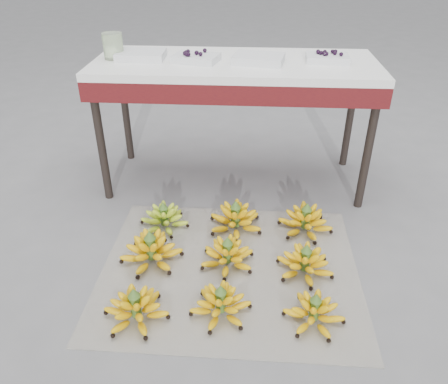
# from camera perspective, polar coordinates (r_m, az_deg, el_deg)

# --- Properties ---
(ground) EXTENTS (60.00, 60.00, 0.00)m
(ground) POSITION_cam_1_polar(r_m,az_deg,el_deg) (2.18, 3.73, -10.28)
(ground) COLOR slate
(ground) RESTS_ON ground
(newspaper_mat) EXTENTS (1.26, 1.06, 0.01)m
(newspaper_mat) POSITION_cam_1_polar(r_m,az_deg,el_deg) (2.18, 0.77, -10.00)
(newspaper_mat) COLOR silver
(newspaper_mat) RESTS_ON ground
(bunch_front_left) EXTENTS (0.35, 0.35, 0.17)m
(bunch_front_left) POSITION_cam_1_polar(r_m,az_deg,el_deg) (1.95, -11.44, -14.68)
(bunch_front_left) COLOR #EBC102
(bunch_front_left) RESTS_ON newspaper_mat
(bunch_front_center) EXTENTS (0.27, 0.27, 0.16)m
(bunch_front_center) POSITION_cam_1_polar(r_m,az_deg,el_deg) (1.93, -0.43, -14.42)
(bunch_front_center) COLOR #EBC102
(bunch_front_center) RESTS_ON newspaper_mat
(bunch_front_right) EXTENTS (0.31, 0.31, 0.16)m
(bunch_front_right) POSITION_cam_1_polar(r_m,az_deg,el_deg) (1.94, 11.69, -15.09)
(bunch_front_right) COLOR #EBC102
(bunch_front_right) RESTS_ON newspaper_mat
(bunch_mid_left) EXTENTS (0.32, 0.32, 0.19)m
(bunch_mid_left) POSITION_cam_1_polar(r_m,az_deg,el_deg) (2.21, -9.48, -7.61)
(bunch_mid_left) COLOR #EBC102
(bunch_mid_left) RESTS_ON newspaper_mat
(bunch_mid_center) EXTENTS (0.28, 0.28, 0.17)m
(bunch_mid_center) POSITION_cam_1_polar(r_m,az_deg,el_deg) (2.17, 0.46, -8.23)
(bunch_mid_center) COLOR #EBC102
(bunch_mid_center) RESTS_ON newspaper_mat
(bunch_mid_right) EXTENTS (0.34, 0.34, 0.17)m
(bunch_mid_right) POSITION_cam_1_polar(r_m,az_deg,el_deg) (2.16, 10.54, -9.09)
(bunch_mid_right) COLOR #EBC102
(bunch_mid_right) RESTS_ON newspaper_mat
(bunch_back_left) EXTENTS (0.34, 0.34, 0.16)m
(bunch_back_left) POSITION_cam_1_polar(r_m,az_deg,el_deg) (2.45, -7.81, -3.45)
(bunch_back_left) COLOR #87B023
(bunch_back_left) RESTS_ON newspaper_mat
(bunch_back_center) EXTENTS (0.36, 0.36, 0.18)m
(bunch_back_center) POSITION_cam_1_polar(r_m,az_deg,el_deg) (2.41, 1.51, -3.58)
(bunch_back_center) COLOR #EBC102
(bunch_back_center) RESTS_ON newspaper_mat
(bunch_back_right) EXTENTS (0.39, 0.39, 0.18)m
(bunch_back_right) POSITION_cam_1_polar(r_m,az_deg,el_deg) (2.44, 10.58, -3.76)
(bunch_back_right) COLOR #EBC102
(bunch_back_right) RESTS_ON newspaper_mat
(vendor_table) EXTENTS (1.64, 0.66, 0.79)m
(vendor_table) POSITION_cam_1_polar(r_m,az_deg,el_deg) (2.65, 1.45, 14.91)
(vendor_table) COLOR black
(vendor_table) RESTS_ON ground
(tray_far_left) EXTENTS (0.28, 0.20, 0.04)m
(tray_far_left) POSITION_cam_1_polar(r_m,az_deg,el_deg) (2.70, -10.79, 17.18)
(tray_far_left) COLOR silver
(tray_far_left) RESTS_ON vendor_table
(tray_left) EXTENTS (0.28, 0.23, 0.06)m
(tray_left) POSITION_cam_1_polar(r_m,az_deg,el_deg) (2.60, -3.69, 17.11)
(tray_left) COLOR silver
(tray_left) RESTS_ON vendor_table
(tray_right) EXTENTS (0.31, 0.25, 0.04)m
(tray_right) POSITION_cam_1_polar(r_m,az_deg,el_deg) (2.58, 4.54, 16.96)
(tray_right) COLOR silver
(tray_right) RESTS_ON vendor_table
(tray_far_right) EXTENTS (0.25, 0.18, 0.06)m
(tray_far_right) POSITION_cam_1_polar(r_m,az_deg,el_deg) (2.66, 13.34, 16.70)
(tray_far_right) COLOR silver
(tray_far_right) RESTS_ON vendor_table
(glass_jar) EXTENTS (0.14, 0.14, 0.14)m
(glass_jar) POSITION_cam_1_polar(r_m,az_deg,el_deg) (2.72, -14.29, 18.00)
(glass_jar) COLOR #D9F3C1
(glass_jar) RESTS_ON vendor_table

